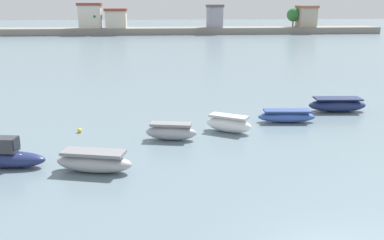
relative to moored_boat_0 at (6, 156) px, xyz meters
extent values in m
ellipsoid|color=navy|center=(0.03, 0.00, -0.16)|extent=(4.42, 1.86, 0.89)
cube|color=#333338|center=(-0.16, 0.02, 0.68)|extent=(1.72, 1.07, 0.81)
cube|color=black|center=(0.64, -0.09, 0.77)|extent=(0.19, 0.76, 0.57)
ellipsoid|color=#9E9EA3|center=(4.90, -1.10, -0.11)|extent=(4.40, 2.31, 1.00)
cube|color=slate|center=(4.90, -1.10, 0.47)|extent=(3.53, 1.90, 0.17)
ellipsoid|color=#9E9EA3|center=(9.20, 3.89, -0.12)|extent=(3.51, 1.69, 0.98)
cube|color=slate|center=(9.20, 3.89, 0.46)|extent=(2.82, 1.39, 0.17)
ellipsoid|color=white|center=(13.28, 5.27, -0.08)|extent=(3.46, 2.72, 1.05)
cube|color=#AFAFAF|center=(13.28, 5.27, 0.52)|extent=(2.79, 2.22, 0.15)
ellipsoid|color=#3856A8|center=(18.06, 7.33, -0.20)|extent=(4.41, 1.58, 0.81)
cube|color=navy|center=(18.06, 7.33, 0.27)|extent=(3.53, 1.31, 0.14)
ellipsoid|color=navy|center=(23.20, 10.10, -0.09)|extent=(4.83, 1.99, 1.03)
cube|color=#161E41|center=(23.20, 10.10, 0.48)|extent=(3.87, 1.66, 0.12)
sphere|color=yellow|center=(2.90, 6.01, -0.45)|extent=(0.32, 0.32, 0.32)
cube|color=gray|center=(14.21, 95.97, 0.29)|extent=(113.82, 8.41, 1.79)
cube|color=beige|center=(-9.08, 95.04, 4.12)|extent=(5.85, 3.53, 5.87)
cube|color=brown|center=(-9.08, 95.04, 7.41)|extent=(6.44, 3.88, 0.70)
cube|color=beige|center=(-2.13, 94.73, 3.42)|extent=(5.37, 4.92, 4.46)
cube|color=brown|center=(-2.13, 94.73, 6.00)|extent=(5.91, 5.41, 0.70)
cube|color=#99939E|center=(24.68, 94.94, 3.90)|extent=(4.05, 4.66, 5.44)
cube|color=#565156|center=(24.68, 94.94, 6.97)|extent=(4.46, 5.12, 0.70)
cube|color=#B2A38E|center=(50.95, 95.80, 3.76)|extent=(4.62, 5.34, 5.15)
cube|color=#995B42|center=(50.95, 95.80, 6.68)|extent=(5.09, 5.87, 0.70)
cylinder|color=brown|center=(-7.70, 95.01, 2.01)|extent=(0.36, 0.36, 1.65)
sphere|color=#2D6B33|center=(-7.70, 95.01, 4.27)|extent=(3.58, 3.58, 3.58)
cylinder|color=brown|center=(47.50, 96.72, 2.08)|extent=(0.36, 0.36, 1.79)
sphere|color=#2D6B33|center=(47.50, 96.72, 4.48)|extent=(3.75, 3.75, 3.75)
camera|label=1|loc=(8.33, -22.30, 8.22)|focal=39.05mm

